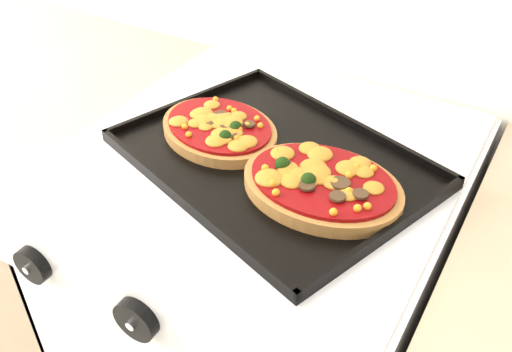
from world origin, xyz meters
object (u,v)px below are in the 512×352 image
Objects in this scene: pizza_left at (219,128)px; pizza_right at (322,183)px; stove at (264,332)px; baking_tray at (273,158)px.

pizza_right is at bearing -13.66° from pizza_left.
stove is 3.95× the size of pizza_right.
pizza_right is at bearing -1.58° from baking_tray.
pizza_left reaches higher than stove.
pizza_right is (0.20, -0.05, 0.00)m from pizza_left.
pizza_right reaches higher than stove.
pizza_left is 0.90× the size of pizza_right.
baking_tray is (0.03, -0.03, 0.47)m from stove.
pizza_left is 0.21m from pizza_right.
pizza_left reaches higher than baking_tray.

